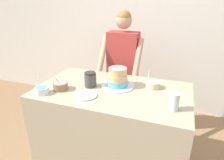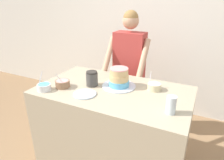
% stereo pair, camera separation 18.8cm
% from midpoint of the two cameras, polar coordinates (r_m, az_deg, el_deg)
% --- Properties ---
extents(wall_back, '(10.00, 0.05, 2.60)m').
position_cam_midpoint_polar(wall_back, '(3.31, 7.79, 13.72)').
color(wall_back, silver).
rests_on(wall_back, ground_plane).
extents(counter, '(1.50, 0.87, 0.96)m').
position_cam_midpoint_polar(counter, '(2.22, -2.33, -13.98)').
color(counter, tan).
rests_on(counter, ground_plane).
extents(person_baker, '(0.53, 0.46, 1.66)m').
position_cam_midpoint_polar(person_baker, '(2.62, 1.00, 4.95)').
color(person_baker, '#2D2D38').
rests_on(person_baker, ground_plane).
extents(cake, '(0.34, 0.34, 0.20)m').
position_cam_midpoint_polar(cake, '(2.01, -1.06, 0.39)').
color(cake, silver).
rests_on(cake, counter).
extents(frosting_bowl_pink, '(0.14, 0.14, 0.16)m').
position_cam_midpoint_polar(frosting_bowl_pink, '(2.04, -17.07, -1.62)').
color(frosting_bowl_pink, '#936B4C').
rests_on(frosting_bowl_pink, counter).
extents(frosting_bowl_white, '(0.13, 0.13, 0.17)m').
position_cam_midpoint_polar(frosting_bowl_white, '(2.01, 8.95, -1.31)').
color(frosting_bowl_white, beige).
rests_on(frosting_bowl_white, counter).
extents(frosting_bowl_blue, '(0.13, 0.13, 0.18)m').
position_cam_midpoint_polar(frosting_bowl_blue, '(2.02, -22.00, -2.71)').
color(frosting_bowl_blue, white).
rests_on(frosting_bowl_blue, counter).
extents(drinking_glass, '(0.08, 0.08, 0.15)m').
position_cam_midpoint_polar(drinking_glass, '(1.65, 14.26, -6.12)').
color(drinking_glass, silver).
rests_on(drinking_glass, counter).
extents(ceramic_plate, '(0.22, 0.22, 0.01)m').
position_cam_midpoint_polar(ceramic_plate, '(1.87, -10.50, -4.40)').
color(ceramic_plate, silver).
rests_on(ceramic_plate, counter).
extents(stoneware_jar, '(0.12, 0.12, 0.15)m').
position_cam_midpoint_polar(stoneware_jar, '(2.03, -8.85, 0.08)').
color(stoneware_jar, '#4C4742').
rests_on(stoneware_jar, counter).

